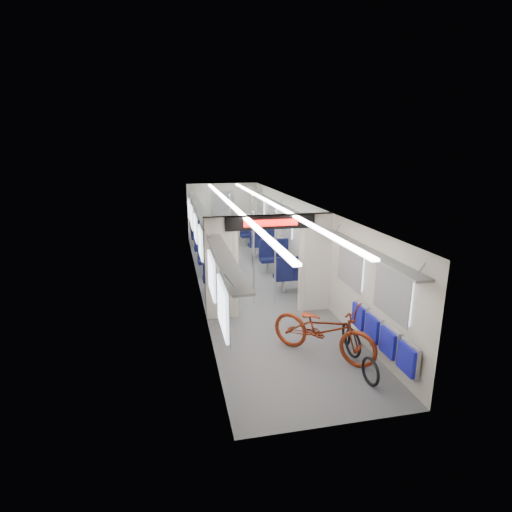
% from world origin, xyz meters
% --- Properties ---
extents(carriage, '(12.00, 12.02, 2.31)m').
position_xyz_m(carriage, '(0.00, -0.27, 1.50)').
color(carriage, '#515456').
rests_on(carriage, ground).
extents(bicycle, '(1.92, 1.96, 1.07)m').
position_xyz_m(bicycle, '(0.49, -4.15, 0.53)').
color(bicycle, maroon).
rests_on(bicycle, ground).
extents(flip_bench, '(0.12, 2.11, 0.52)m').
position_xyz_m(flip_bench, '(1.35, -4.67, 0.58)').
color(flip_bench, gray).
rests_on(flip_bench, carriage).
extents(bike_hoop_a, '(0.10, 0.48, 0.48)m').
position_xyz_m(bike_hoop_a, '(0.91, -5.19, 0.22)').
color(bike_hoop_a, black).
rests_on(bike_hoop_a, ground).
extents(bike_hoop_b, '(0.10, 0.54, 0.53)m').
position_xyz_m(bike_hoop_b, '(1.02, -4.29, 0.24)').
color(bike_hoop_b, black).
rests_on(bike_hoop_b, ground).
extents(bike_hoop_c, '(0.11, 0.45, 0.44)m').
position_xyz_m(bike_hoop_c, '(1.10, -3.83, 0.20)').
color(bike_hoop_c, black).
rests_on(bike_hoop_c, ground).
extents(seat_bay_near_left, '(0.92, 2.10, 1.11)m').
position_xyz_m(seat_bay_near_left, '(-0.94, 0.39, 0.55)').
color(seat_bay_near_left, '#0C1038').
rests_on(seat_bay_near_left, ground).
extents(seat_bay_near_right, '(0.92, 2.14, 1.12)m').
position_xyz_m(seat_bay_near_right, '(0.93, 0.14, 0.55)').
color(seat_bay_near_right, '#0C1038').
rests_on(seat_bay_near_right, ground).
extents(seat_bay_far_left, '(0.95, 2.24, 1.15)m').
position_xyz_m(seat_bay_far_left, '(-0.93, 3.72, 0.57)').
color(seat_bay_far_left, '#0C1038').
rests_on(seat_bay_far_left, ground).
extents(seat_bay_far_right, '(0.89, 1.97, 1.07)m').
position_xyz_m(seat_bay_far_right, '(0.94, 3.71, 0.53)').
color(seat_bay_far_right, '#0C1038').
rests_on(seat_bay_far_right, ground).
extents(stanchion_near_left, '(0.04, 0.04, 2.30)m').
position_xyz_m(stanchion_near_left, '(-0.23, -1.40, 1.15)').
color(stanchion_near_left, silver).
rests_on(stanchion_near_left, ground).
extents(stanchion_near_right, '(0.04, 0.04, 2.30)m').
position_xyz_m(stanchion_near_right, '(0.25, -1.60, 1.15)').
color(stanchion_near_right, silver).
rests_on(stanchion_near_right, ground).
extents(stanchion_far_left, '(0.04, 0.04, 2.30)m').
position_xyz_m(stanchion_far_left, '(-0.29, 2.00, 1.15)').
color(stanchion_far_left, silver).
rests_on(stanchion_far_left, ground).
extents(stanchion_far_right, '(0.04, 0.04, 2.30)m').
position_xyz_m(stanchion_far_right, '(0.38, 1.82, 1.15)').
color(stanchion_far_right, silver).
rests_on(stanchion_far_right, ground).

